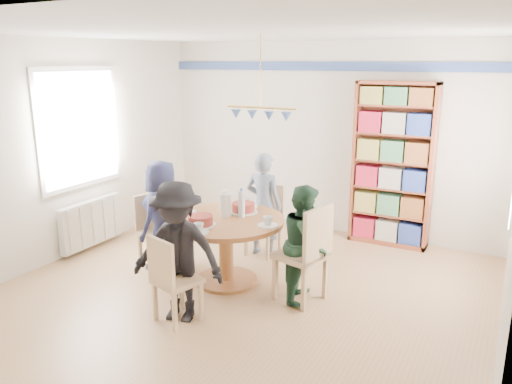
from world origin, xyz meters
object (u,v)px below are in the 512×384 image
Objects in this scene: person_right at (305,243)px; bookshelf at (393,166)px; chair_left at (154,226)px; person_near at (178,252)px; chair_right at (308,250)px; chair_near at (171,276)px; person_far at (264,205)px; radiator at (91,223)px; dining_table at (226,235)px; chair_far at (266,216)px; person_left at (163,215)px.

bookshelf reaches higher than person_right.
bookshelf is at bearing 41.03° from chair_left.
chair_right is at bearing 29.18° from person_near.
person_far is at bearing 90.73° from chair_near.
chair_right is 0.09m from person_right.
chair_left is 1.52m from chair_near.
person_near is at bearing 122.30° from person_right.
radiator is 2.40m from person_near.
person_far is at bearing 32.00° from person_right.
chair_right is (0.99, -0.02, 0.02)m from dining_table.
radiator is 2.41m from chair_near.
chair_far is 2.04m from chair_near.
chair_far is at bearing 29.65° from person_right.
chair_right reaches higher than chair_near.
bookshelf reaches higher than dining_table.
chair_left is at bearing 135.14° from chair_near.
chair_far is 1.03× the size of chair_near.
person_far is (1.05, 0.88, 0.19)m from chair_left.
person_far is (-0.99, 0.95, 0.09)m from chair_right.
chair_near is 0.65× the size of person_far.
chair_left is at bearing 40.61° from person_far.
chair_right is 1.16× the size of chair_far.
chair_right is (2.05, -0.07, 0.09)m from chair_left.
person_right is 0.92× the size of person_far.
bookshelf reaches higher than person_left.
person_left is (-0.87, -0.00, 0.10)m from dining_table.
person_right is (1.99, -0.01, 0.13)m from chair_left.
chair_right is at bearing -1.64° from radiator.
chair_right is at bearing -152.77° from person_right.
person_right is at bearing 131.73° from chair_right.
chair_left is 2.05m from chair_right.
chair_left is at bearing -1.02° from radiator.
chair_left is 0.97× the size of chair_far.
bookshelf is (1.29, 3.13, 0.59)m from chair_near.
chair_near is 1.96m from person_far.
person_right reaches higher than radiator.
person_near reaches higher than dining_table.
person_left is at bearing -14.66° from chair_left.
person_left is at bearing 179.35° from chair_right.
chair_far is (-1.00, 1.04, -0.08)m from chair_right.
chair_left reaches higher than dining_table.
chair_left is at bearing 177.51° from dining_table.
chair_right reaches higher than dining_table.
chair_far is (2.11, 0.95, 0.14)m from radiator.
person_right reaches higher than chair_far.
bookshelf reaches higher than person_far.
person_far is at bearing 136.21° from chair_right.
dining_table is 0.60× the size of bookshelf.
chair_near is (2.15, -1.09, 0.13)m from radiator.
radiator is 1.15× the size of chair_left.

